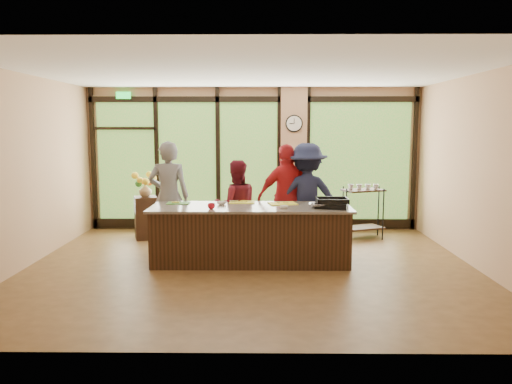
{
  "coord_description": "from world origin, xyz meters",
  "views": [
    {
      "loc": [
        0.17,
        -7.6,
        2.18
      ],
      "look_at": [
        0.08,
        0.4,
        1.13
      ],
      "focal_mm": 35.0,
      "sensor_mm": 36.0,
      "label": 1
    }
  ],
  "objects_px": {
    "roasting_pan": "(332,205)",
    "bar_cart": "(363,206)",
    "cook_left": "(169,197)",
    "flower_stand": "(146,218)",
    "island_base": "(251,235)",
    "cook_right": "(307,197)"
  },
  "relations": [
    {
      "from": "island_base",
      "to": "cook_left",
      "type": "relative_size",
      "value": 1.6
    },
    {
      "from": "cook_right",
      "to": "bar_cart",
      "type": "relative_size",
      "value": 1.78
    },
    {
      "from": "roasting_pan",
      "to": "bar_cart",
      "type": "bearing_deg",
      "value": 81.19
    },
    {
      "from": "island_base",
      "to": "roasting_pan",
      "type": "bearing_deg",
      "value": -7.12
    },
    {
      "from": "island_base",
      "to": "cook_left",
      "type": "xyz_separation_m",
      "value": [
        -1.45,
        0.72,
        0.53
      ]
    },
    {
      "from": "flower_stand",
      "to": "roasting_pan",
      "type": "bearing_deg",
      "value": -47.37
    },
    {
      "from": "flower_stand",
      "to": "bar_cart",
      "type": "relative_size",
      "value": 0.78
    },
    {
      "from": "cook_left",
      "to": "cook_right",
      "type": "bearing_deg",
      "value": 178.95
    },
    {
      "from": "roasting_pan",
      "to": "flower_stand",
      "type": "height_order",
      "value": "roasting_pan"
    },
    {
      "from": "island_base",
      "to": "bar_cart",
      "type": "height_order",
      "value": "bar_cart"
    },
    {
      "from": "bar_cart",
      "to": "roasting_pan",
      "type": "bearing_deg",
      "value": -135.09
    },
    {
      "from": "island_base",
      "to": "bar_cart",
      "type": "xyz_separation_m",
      "value": [
        2.17,
        1.82,
        0.2
      ]
    },
    {
      "from": "roasting_pan",
      "to": "cook_right",
      "type": "bearing_deg",
      "value": 122.46
    },
    {
      "from": "cook_left",
      "to": "island_base",
      "type": "bearing_deg",
      "value": 149.88
    },
    {
      "from": "bar_cart",
      "to": "cook_right",
      "type": "bearing_deg",
      "value": -161.24
    },
    {
      "from": "roasting_pan",
      "to": "bar_cart",
      "type": "distance_m",
      "value": 2.2
    },
    {
      "from": "island_base",
      "to": "flower_stand",
      "type": "bearing_deg",
      "value": 141.01
    },
    {
      "from": "cook_left",
      "to": "bar_cart",
      "type": "distance_m",
      "value": 3.8
    },
    {
      "from": "cook_left",
      "to": "flower_stand",
      "type": "xyz_separation_m",
      "value": [
        -0.64,
        0.97,
        -0.55
      ]
    },
    {
      "from": "island_base",
      "to": "bar_cart",
      "type": "relative_size",
      "value": 2.9
    },
    {
      "from": "cook_right",
      "to": "bar_cart",
      "type": "height_order",
      "value": "cook_right"
    },
    {
      "from": "cook_left",
      "to": "flower_stand",
      "type": "bearing_deg",
      "value": -60.04
    }
  ]
}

